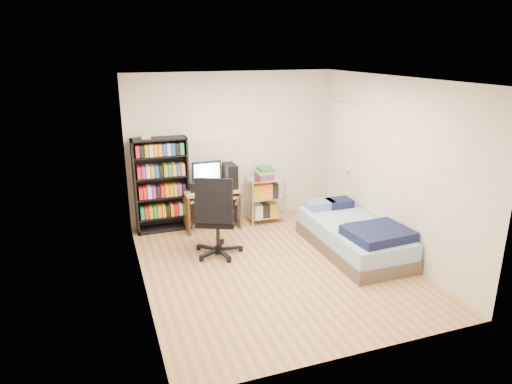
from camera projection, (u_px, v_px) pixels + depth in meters
name	position (u px, v px, depth m)	size (l,w,h in m)	color
room	(277.00, 179.00, 5.86)	(3.58, 4.08, 2.58)	tan
media_shelf	(161.00, 184.00, 7.26)	(0.86, 0.29, 1.59)	black
computer_desk	(216.00, 192.00, 7.48)	(0.88, 0.51, 1.11)	#A17F52
office_chair	(217.00, 230.00, 6.48)	(0.95, 0.95, 1.20)	black
wire_cart	(265.00, 187.00, 7.69)	(0.59, 0.43, 0.95)	silver
bed	(354.00, 236.00, 6.64)	(0.96, 1.92, 0.55)	brown
door	(341.00, 163.00, 7.70)	(0.12, 0.80, 2.00)	silver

